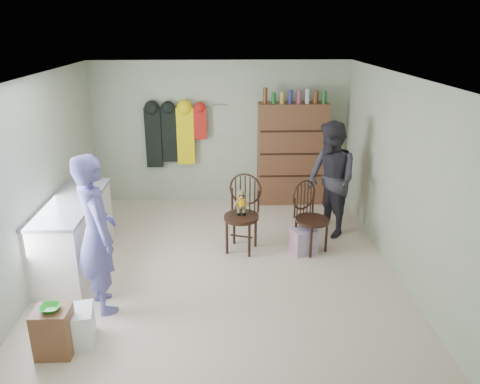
{
  "coord_description": "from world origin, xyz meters",
  "views": [
    {
      "loc": [
        0.02,
        -5.69,
        3.07
      ],
      "look_at": [
        0.25,
        0.2,
        0.95
      ],
      "focal_mm": 35.0,
      "sensor_mm": 36.0,
      "label": 1
    }
  ],
  "objects_px": {
    "dresser": "(292,153)",
    "chair_front": "(243,209)",
    "chair_far": "(309,214)",
    "counter": "(74,233)"
  },
  "relations": [
    {
      "from": "counter",
      "to": "chair_far",
      "type": "height_order",
      "value": "chair_far"
    },
    {
      "from": "chair_front",
      "to": "dresser",
      "type": "distance_m",
      "value": 2.13
    },
    {
      "from": "chair_front",
      "to": "dresser",
      "type": "xyz_separation_m",
      "value": [
        0.96,
        1.88,
        0.3
      ]
    },
    {
      "from": "dresser",
      "to": "chair_front",
      "type": "bearing_deg",
      "value": -116.99
    },
    {
      "from": "counter",
      "to": "chair_front",
      "type": "relative_size",
      "value": 1.69
    },
    {
      "from": "counter",
      "to": "chair_far",
      "type": "relative_size",
      "value": 1.82
    },
    {
      "from": "chair_front",
      "to": "chair_far",
      "type": "height_order",
      "value": "chair_front"
    },
    {
      "from": "counter",
      "to": "dresser",
      "type": "distance_m",
      "value": 3.96
    },
    {
      "from": "counter",
      "to": "chair_far",
      "type": "xyz_separation_m",
      "value": [
        3.18,
        0.36,
        0.08
      ]
    },
    {
      "from": "counter",
      "to": "chair_front",
      "type": "height_order",
      "value": "chair_front"
    }
  ]
}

